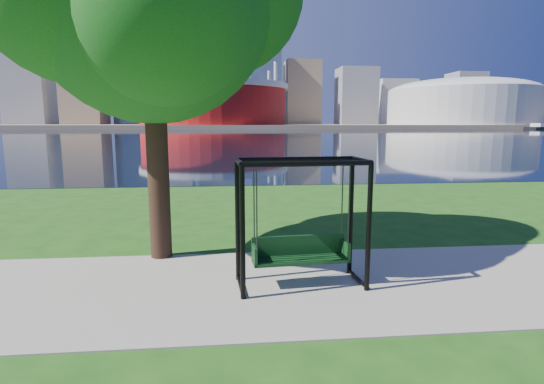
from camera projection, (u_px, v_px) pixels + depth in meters
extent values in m
plane|color=#1E5114|center=(272.00, 277.00, 8.15)|extent=(900.00, 900.00, 0.00)
cube|color=#9E937F|center=(274.00, 286.00, 7.66)|extent=(120.00, 4.00, 0.03)
cube|color=black|center=(234.00, 135.00, 108.35)|extent=(900.00, 180.00, 0.02)
cube|color=#937F60|center=(231.00, 126.00, 308.60)|extent=(900.00, 228.00, 2.00)
cylinder|color=maroon|center=(213.00, 105.00, 235.97)|extent=(80.00, 80.00, 22.00)
cylinder|color=silver|center=(213.00, 87.00, 234.44)|extent=(83.00, 83.00, 3.00)
cylinder|color=silver|center=(269.00, 98.00, 256.96)|extent=(2.00, 2.00, 32.00)
cylinder|color=silver|center=(159.00, 97.00, 250.69)|extent=(2.00, 2.00, 32.00)
cylinder|color=silver|center=(146.00, 93.00, 213.36)|extent=(2.00, 2.00, 32.00)
cylinder|color=silver|center=(276.00, 94.00, 219.63)|extent=(2.00, 2.00, 32.00)
cylinder|color=beige|center=(461.00, 108.00, 249.95)|extent=(84.00, 84.00, 20.00)
ellipsoid|color=beige|center=(462.00, 92.00, 248.50)|extent=(84.00, 84.00, 15.12)
cube|color=gray|center=(28.00, 79.00, 294.03)|extent=(28.00, 28.00, 62.00)
cube|color=#998466|center=(82.00, 58.00, 285.93)|extent=(26.00, 26.00, 88.00)
cube|color=slate|center=(135.00, 59.00, 312.79)|extent=(30.00, 24.00, 95.00)
cube|color=gray|center=(174.00, 73.00, 297.85)|extent=(24.00, 24.00, 72.00)
cube|color=silver|center=(218.00, 72.00, 329.54)|extent=(32.00, 28.00, 80.00)
cube|color=slate|center=(265.00, 84.00, 310.09)|extent=(22.00, 22.00, 58.00)
cube|color=#998466|center=(302.00, 93.00, 328.49)|extent=(26.00, 26.00, 48.00)
cube|color=gray|center=(356.00, 96.00, 322.96)|extent=(28.00, 24.00, 42.00)
cube|color=silver|center=(394.00, 102.00, 351.81)|extent=(30.00, 26.00, 36.00)
cube|color=gray|center=(465.00, 99.00, 336.61)|extent=(24.00, 24.00, 40.00)
cube|color=#998466|center=(500.00, 105.00, 355.80)|extent=(26.00, 26.00, 32.00)
cylinder|color=black|center=(243.00, 234.00, 6.90)|extent=(0.10, 0.10, 2.27)
cylinder|color=black|center=(369.00, 229.00, 7.26)|extent=(0.10, 0.10, 2.27)
cylinder|color=black|center=(238.00, 222.00, 7.76)|extent=(0.10, 0.10, 2.27)
cylinder|color=black|center=(351.00, 218.00, 8.12)|extent=(0.10, 0.10, 2.27)
cylinder|color=black|center=(308.00, 164.00, 6.89)|extent=(2.17, 0.24, 0.09)
cylinder|color=black|center=(296.00, 159.00, 7.76)|extent=(2.17, 0.24, 0.09)
cylinder|color=black|center=(239.00, 162.00, 7.15)|extent=(0.15, 0.89, 0.09)
cylinder|color=black|center=(241.00, 286.00, 7.50)|extent=(0.13, 0.89, 0.07)
cylinder|color=black|center=(361.00, 160.00, 7.51)|extent=(0.15, 0.89, 0.09)
cylinder|color=black|center=(357.00, 278.00, 7.86)|extent=(0.13, 0.89, 0.07)
cube|color=black|center=(301.00, 260.00, 7.61)|extent=(1.76, 0.57, 0.06)
cube|color=black|center=(298.00, 245.00, 7.76)|extent=(1.73, 0.17, 0.38)
cube|color=black|center=(255.00, 255.00, 7.45)|extent=(0.08, 0.45, 0.34)
cube|color=black|center=(345.00, 250.00, 7.73)|extent=(0.08, 0.45, 0.34)
cylinder|color=#2C2C30|center=(257.00, 208.00, 7.14)|extent=(0.03, 0.03, 1.43)
cylinder|color=#2C2C30|center=(349.00, 205.00, 7.41)|extent=(0.03, 0.03, 1.43)
cylinder|color=#2C2C30|center=(254.00, 204.00, 7.49)|extent=(0.03, 0.03, 1.43)
cylinder|color=#2C2C30|center=(342.00, 201.00, 7.76)|extent=(0.03, 0.03, 1.43)
cylinder|color=black|center=(157.00, 154.00, 8.98)|extent=(0.46, 0.46, 4.55)
sphere|color=#185017|center=(164.00, 12.00, 7.48)|extent=(3.31, 3.31, 3.31)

